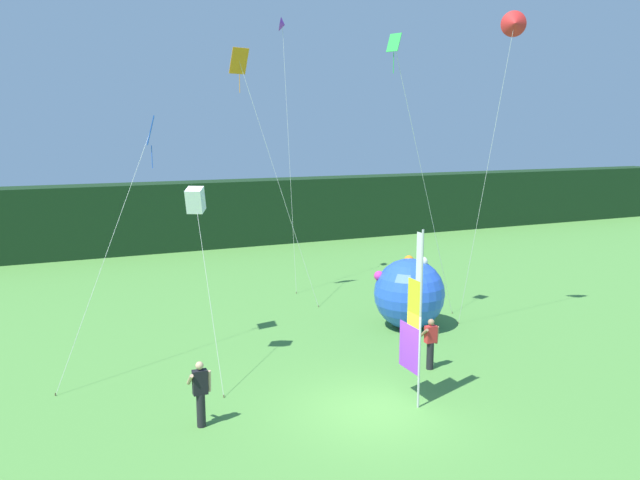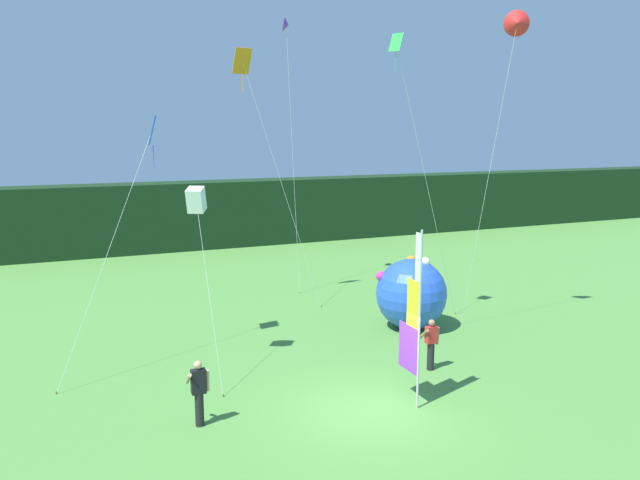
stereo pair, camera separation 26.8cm
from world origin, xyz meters
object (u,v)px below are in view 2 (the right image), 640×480
Objects in this scene: person_near_banner at (431,343)px; person_mid_field at (199,391)px; kite_red_delta_1 at (517,24)px; banner_flag at (413,322)px; kite_orange_diamond_0 at (246,74)px; kite_blue_diamond_2 at (148,142)px; kite_white_box_3 at (196,200)px; kite_purple_delta_4 at (286,28)px; inflatable_balloon at (411,294)px; kite_green_diamond_5 at (403,75)px.

person_mid_field is (-7.32, -0.90, 0.05)m from person_near_banner.
kite_red_delta_1 reaches higher than person_mid_field.
kite_orange_diamond_0 is (-1.27, 10.83, 7.13)m from banner_flag.
kite_white_box_3 is (1.09, -1.62, -1.67)m from kite_blue_diamond_2.
kite_blue_diamond_2 is 10.80m from kite_purple_delta_4.
kite_orange_diamond_0 is at bearing 66.70° from person_mid_field.
banner_flag reaches higher than inflatable_balloon.
banner_flag is 9.55m from kite_green_diamond_5.
kite_red_delta_1 reaches higher than kite_blue_diamond_2.
kite_green_diamond_5 is at bearing 8.67° from kite_white_box_3.
kite_orange_diamond_0 is at bearing 130.87° from kite_green_diamond_5.
banner_flag is 16.17m from kite_purple_delta_4.
inflatable_balloon is 7.86m from kite_green_diamond_5.
person_mid_field is at bearing -149.59° from kite_green_diamond_5.
kite_blue_diamond_2 is 1.37× the size of kite_white_box_3.
kite_white_box_3 is (0.88, 3.82, 4.31)m from person_mid_field.
kite_purple_delta_4 reaches higher than banner_flag.
kite_green_diamond_5 reaches higher than banner_flag.
kite_red_delta_1 reaches higher than kite_orange_diamond_0.
kite_orange_diamond_0 is (4.25, 9.88, 8.52)m from person_mid_field.
kite_orange_diamond_0 is 6.78m from kite_blue_diamond_2.
kite_purple_delta_4 is at bearing 92.76° from person_near_banner.
banner_flag is 0.43× the size of kite_red_delta_1.
banner_flag is 0.85× the size of kite_white_box_3.
kite_blue_diamond_2 is at bearing 168.96° from kite_red_delta_1.
kite_red_delta_1 is at bearing -61.12° from kite_purple_delta_4.
inflatable_balloon is 8.93m from kite_white_box_3.
kite_purple_delta_4 reaches higher than kite_green_diamond_5.
kite_purple_delta_4 reaches higher than kite_orange_diamond_0.
banner_flag is at bearing -9.81° from person_mid_field.
kite_green_diamond_5 is (7.61, 1.16, 3.94)m from kite_white_box_3.
kite_blue_diamond_2 is at bearing 176.94° from kite_green_diamond_5.
person_near_banner is 4.08m from inflatable_balloon.
person_near_banner is 0.28× the size of kite_white_box_3.
kite_purple_delta_4 reaches higher than person_near_banner.
inflatable_balloon is 10.70m from kite_orange_diamond_0.
inflatable_balloon is at bearing 59.21° from banner_flag.
kite_orange_diamond_0 is at bearing 131.42° from inflatable_balloon.
kite_red_delta_1 is 1.07× the size of kite_green_diamond_5.
inflatable_balloon is 0.26× the size of kite_orange_diamond_0.
person_near_banner is at bearing 46.01° from banner_flag.
kite_blue_diamond_2 is (-11.98, 2.34, -3.89)m from kite_red_delta_1.
inflatable_balloon is (8.86, 4.65, 0.41)m from person_mid_field.
kite_orange_diamond_0 reaches higher than person_mid_field.
banner_flag is at bearing -120.79° from inflatable_balloon.
kite_purple_delta_4 is (6.77, 12.17, 10.74)m from person_mid_field.
inflatable_balloon is (1.55, 3.75, 0.46)m from person_near_banner.
banner_flag is 7.27m from kite_white_box_3.
kite_red_delta_1 reaches higher than banner_flag.
kite_blue_diamond_2 is at bearing -135.22° from kite_orange_diamond_0.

